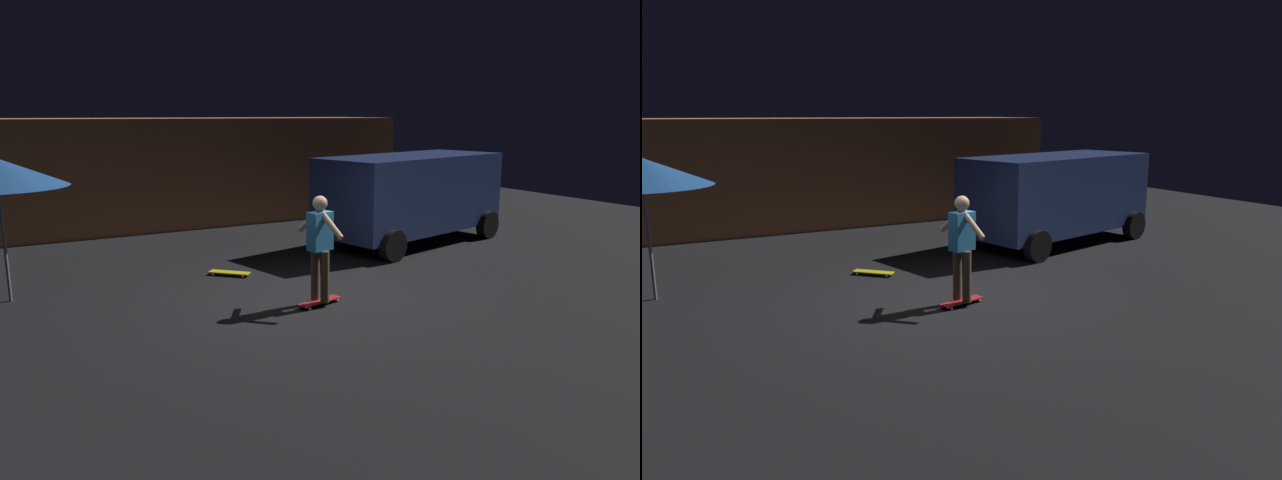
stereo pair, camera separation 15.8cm
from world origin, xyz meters
TOP-DOWN VIEW (x-y plane):
  - ground_plane at (0.00, 0.00)m, footprint 28.00×28.00m
  - low_building at (0.75, 8.26)m, footprint 11.41×3.15m
  - parked_van at (4.21, 2.81)m, footprint 4.92×3.13m
  - patio_umbrella at (-4.22, 2.24)m, footprint 2.10×2.10m
  - skateboard_ridden at (0.07, -0.34)m, footprint 0.81×0.39m
  - skateboard_spare at (-0.57, 2.01)m, footprint 0.70×0.68m
  - skater at (0.07, -0.34)m, footprint 0.42×0.97m

SIDE VIEW (x-z plane):
  - ground_plane at x=0.00m, z-range 0.00..0.00m
  - skateboard_ridden at x=0.07m, z-range 0.02..0.09m
  - skateboard_spare at x=-0.57m, z-range 0.02..0.09m
  - skater at x=0.07m, z-range 0.20..1.87m
  - parked_van at x=4.21m, z-range 0.15..2.18m
  - low_building at x=0.75m, z-range 0.00..2.84m
  - patio_umbrella at x=-4.22m, z-range 0.92..3.22m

